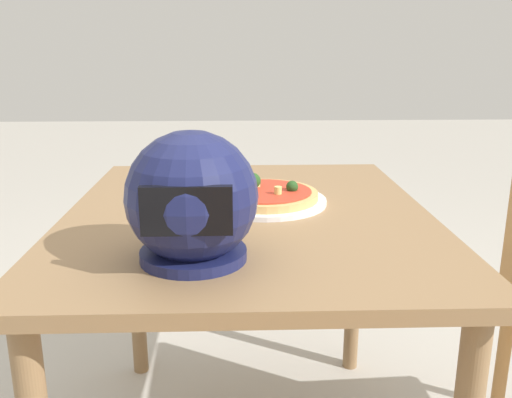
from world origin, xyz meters
TOP-DOWN VIEW (x-y plane):
  - dining_table at (0.00, 0.00)m, footprint 0.85×1.03m
  - pizza_plate at (-0.04, -0.06)m, footprint 0.31×0.31m
  - pizza at (-0.04, -0.07)m, footprint 0.27×0.27m
  - motorcycle_helmet at (0.11, 0.30)m, footprint 0.24×0.24m

SIDE VIEW (x-z plane):
  - dining_table at x=0.00m, z-range 0.27..0.99m
  - pizza_plate at x=-0.04m, z-range 0.72..0.73m
  - pizza at x=-0.04m, z-range 0.71..0.77m
  - motorcycle_helmet at x=0.11m, z-range 0.71..0.95m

